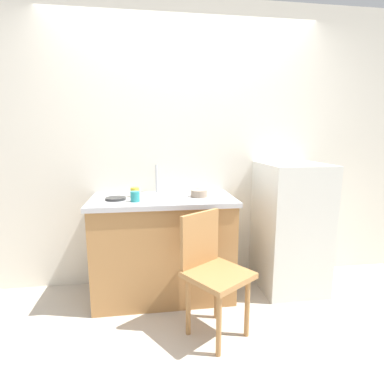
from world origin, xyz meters
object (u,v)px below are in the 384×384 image
(chair, at_px, (212,268))
(cup_yellow, at_px, (135,192))
(cup_teal, at_px, (135,196))
(hotplate, at_px, (116,199))
(terracotta_bowl, at_px, (199,193))
(refrigerator, at_px, (290,227))

(chair, relative_size, cup_yellow, 10.93)
(cup_teal, bearing_deg, chair, -39.82)
(cup_yellow, bearing_deg, chair, -49.92)
(cup_yellow, bearing_deg, hotplate, -144.37)
(chair, xyz_separation_m, hotplate, (-0.71, 0.55, 0.42))
(cup_yellow, bearing_deg, terracotta_bowl, -8.99)
(refrigerator, relative_size, cup_yellow, 14.58)
(cup_yellow, relative_size, cup_teal, 0.98)
(refrigerator, xyz_separation_m, hotplate, (-1.58, -0.03, 0.32))
(hotplate, relative_size, cup_teal, 2.04)
(chair, distance_m, cup_yellow, 0.97)
(refrigerator, height_order, cup_yellow, refrigerator)
(terracotta_bowl, xyz_separation_m, cup_teal, (-0.55, -0.12, 0.01))
(refrigerator, distance_m, terracotta_bowl, 0.94)
(hotplate, bearing_deg, refrigerator, 1.17)
(terracotta_bowl, bearing_deg, refrigerator, 0.56)
(refrigerator, height_order, chair, refrigerator)
(terracotta_bowl, relative_size, cup_teal, 1.72)
(terracotta_bowl, distance_m, hotplate, 0.71)
(chair, relative_size, terracotta_bowl, 6.19)
(terracotta_bowl, bearing_deg, cup_teal, -167.96)
(chair, height_order, cup_yellow, cup_yellow)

